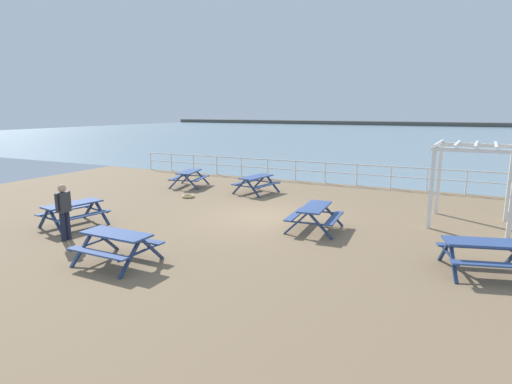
# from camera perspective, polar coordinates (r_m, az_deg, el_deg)

# --- Properties ---
(ground_plane) EXTENTS (30.00, 24.00, 0.20)m
(ground_plane) POSITION_cam_1_polar(r_m,az_deg,el_deg) (14.74, 0.88, -3.84)
(ground_plane) COLOR #846B4C
(sea_band) EXTENTS (142.00, 90.00, 0.01)m
(sea_band) POSITION_cam_1_polar(r_m,az_deg,el_deg) (66.03, 20.76, 7.32)
(sea_band) COLOR gray
(sea_band) RESTS_ON ground
(distant_shoreline) EXTENTS (142.00, 6.00, 1.80)m
(distant_shoreline) POSITION_cam_1_polar(r_m,az_deg,el_deg) (108.88, 22.93, 8.45)
(distant_shoreline) COLOR #4C4C47
(distant_shoreline) RESTS_ON ground
(seaward_railing) EXTENTS (23.07, 0.07, 1.08)m
(seaward_railing) POSITION_cam_1_polar(r_m,az_deg,el_deg) (21.72, 9.57, 3.17)
(seaward_railing) COLOR white
(seaward_railing) RESTS_ON ground
(picnic_table_near_left) EXTENTS (1.83, 1.57, 0.80)m
(picnic_table_near_left) POSITION_cam_1_polar(r_m,az_deg,el_deg) (10.81, -18.71, -6.36)
(picnic_table_near_left) COLOR #334C84
(picnic_table_near_left) RESTS_ON ground
(picnic_table_near_right) EXTENTS (1.64, 1.89, 0.80)m
(picnic_table_near_right) POSITION_cam_1_polar(r_m,az_deg,el_deg) (13.14, 8.13, -2.76)
(picnic_table_near_right) COLOR #334C84
(picnic_table_near_right) RESTS_ON ground
(picnic_table_mid_centre) EXTENTS (1.80, 2.03, 0.80)m
(picnic_table_mid_centre) POSITION_cam_1_polar(r_m,az_deg,el_deg) (18.80, 0.03, 1.60)
(picnic_table_mid_centre) COLOR #334C84
(picnic_table_mid_centre) RESTS_ON ground
(picnic_table_far_left) EXTENTS (1.88, 2.10, 0.80)m
(picnic_table_far_left) POSITION_cam_1_polar(r_m,az_deg,el_deg) (20.69, -9.21, 2.35)
(picnic_table_far_left) COLOR #334C84
(picnic_table_far_left) RESTS_ON ground
(picnic_table_far_right) EXTENTS (1.83, 2.05, 0.80)m
(picnic_table_far_right) POSITION_cam_1_polar(r_m,az_deg,el_deg) (14.69, -23.97, -2.14)
(picnic_table_far_right) COLOR #334C84
(picnic_table_far_right) RESTS_ON ground
(picnic_table_seaward) EXTENTS (2.14, 1.93, 0.80)m
(picnic_table_seaward) POSITION_cam_1_polar(r_m,az_deg,el_deg) (10.97, 29.15, -6.95)
(picnic_table_seaward) COLOR #334C84
(picnic_table_seaward) RESTS_ON ground
(visitor) EXTENTS (0.23, 0.53, 1.66)m
(visitor) POSITION_cam_1_polar(r_m,az_deg,el_deg) (13.14, -25.05, -2.10)
(visitor) COLOR #1E2338
(visitor) RESTS_ON ground
(lattice_pergola) EXTENTS (2.57, 2.69, 2.70)m
(lattice_pergola) POSITION_cam_1_polar(r_m,az_deg,el_deg) (15.12, 27.92, 3.32)
(lattice_pergola) COLOR white
(lattice_pergola) RESTS_ON ground
(rope_coil) EXTENTS (0.55, 0.55, 0.11)m
(rope_coil) POSITION_cam_1_polar(r_m,az_deg,el_deg) (18.19, -9.37, -0.57)
(rope_coil) COLOR tan
(rope_coil) RESTS_ON ground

